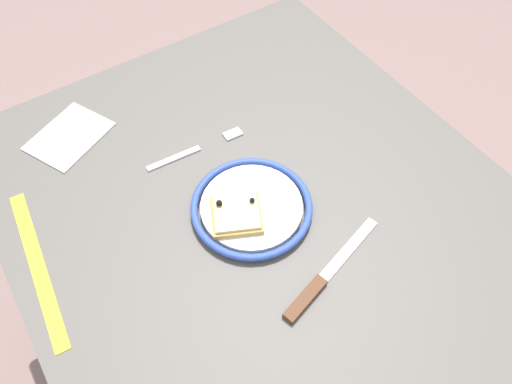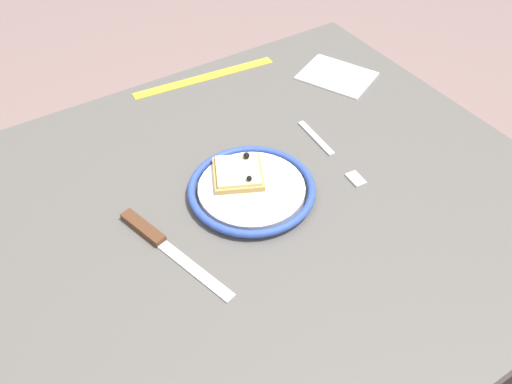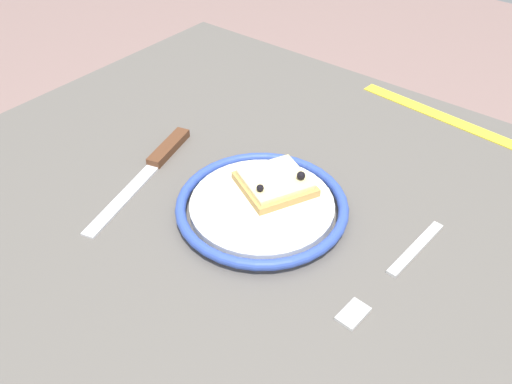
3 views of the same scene
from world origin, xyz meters
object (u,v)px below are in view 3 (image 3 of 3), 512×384
Objects in this scene: fork at (394,271)px; dining_table at (257,270)px; pizza_slice_near at (275,182)px; measuring_tape at (452,121)px; plate at (262,206)px; knife at (157,160)px.

dining_table is at bearing 11.56° from fork.
measuring_tape is at bearing -108.61° from pizza_slice_near.
pizza_slice_near reaches higher than measuring_tape.
plate is 0.18m from knife.
plate is (0.01, -0.02, 0.09)m from dining_table.
fork is (-0.17, -0.03, 0.08)m from dining_table.
knife is 0.36m from fork.
pizza_slice_near is at bearing -75.91° from dining_table.
dining_table is 8.55× the size of pizza_slice_near.
plate is at bearing 98.74° from pizza_slice_near.
fork is at bearing 173.16° from pizza_slice_near.
measuring_tape is (0.07, -0.34, -0.00)m from fork.
pizza_slice_near reaches higher than fork.
measuring_tape is at bearing -106.13° from plate.
plate reaches higher than measuring_tape.
measuring_tape is (-0.11, -0.32, -0.02)m from pizza_slice_near.
dining_table is at bearing 81.43° from measuring_tape.
measuring_tape is at bearing -77.74° from fork.
knife is at bearing 13.97° from pizza_slice_near.
plate is 0.18m from fork.
dining_table is 0.21m from knife.
measuring_tape is (-0.09, -0.38, 0.08)m from dining_table.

